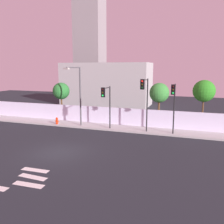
% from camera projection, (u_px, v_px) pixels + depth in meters
% --- Properties ---
extents(ground_plane, '(80.00, 80.00, 0.00)m').
position_uv_depth(ground_plane, '(59.00, 152.00, 17.91)').
color(ground_plane, '#202329').
extents(sidewalk, '(36.00, 2.40, 0.15)m').
position_uv_depth(sidewalk, '(100.00, 126.00, 25.53)').
color(sidewalk, '#ABABAB').
rests_on(sidewalk, ground).
extents(perimeter_wall, '(36.00, 0.18, 1.80)m').
position_uv_depth(perimeter_wall, '(104.00, 115.00, 26.55)').
color(perimeter_wall, silver).
rests_on(perimeter_wall, sidewalk).
extents(crosswalk_marking, '(3.43, 3.04, 0.01)m').
position_uv_depth(crosswalk_marking, '(23.00, 179.00, 13.57)').
color(crosswalk_marking, silver).
rests_on(crosswalk_marking, ground).
extents(traffic_light_left, '(0.43, 1.77, 5.07)m').
position_uv_depth(traffic_light_left, '(145.00, 94.00, 21.91)').
color(traffic_light_left, black).
rests_on(traffic_light_left, sidewalk).
extents(traffic_light_center, '(0.36, 1.83, 4.25)m').
position_uv_depth(traffic_light_center, '(106.00, 99.00, 23.11)').
color(traffic_light_center, black).
rests_on(traffic_light_center, sidewalk).
extents(traffic_light_right, '(0.36, 1.12, 4.62)m').
position_uv_depth(traffic_light_right, '(174.00, 98.00, 21.45)').
color(traffic_light_right, black).
rests_on(traffic_light_right, sidewalk).
extents(street_lamp_curbside, '(0.83, 2.24, 6.12)m').
position_uv_depth(street_lamp_curbside, '(78.00, 91.00, 24.78)').
color(street_lamp_curbside, '#4C4C51').
rests_on(street_lamp_curbside, sidewalk).
extents(fire_hydrant, '(0.44, 0.26, 0.74)m').
position_uv_depth(fire_hydrant, '(57.00, 120.00, 26.21)').
color(fire_hydrant, red).
rests_on(fire_hydrant, sidewalk).
extents(roadside_tree_leftmost, '(2.00, 2.00, 4.45)m').
position_uv_depth(roadside_tree_leftmost, '(61.00, 91.00, 28.93)').
color(roadside_tree_leftmost, brown).
rests_on(roadside_tree_leftmost, ground).
extents(roadside_tree_midleft, '(2.06, 2.06, 4.65)m').
position_uv_depth(roadside_tree_midleft, '(159.00, 93.00, 25.16)').
color(roadside_tree_midleft, brown).
rests_on(roadside_tree_midleft, ground).
extents(roadside_tree_midright, '(2.16, 2.16, 5.03)m').
position_uv_depth(roadside_tree_midright, '(204.00, 91.00, 23.70)').
color(roadside_tree_midright, brown).
rests_on(roadside_tree_midright, ground).
extents(low_building_distant, '(14.73, 6.00, 7.01)m').
position_uv_depth(low_building_distant, '(106.00, 84.00, 40.71)').
color(low_building_distant, '#ADADAD').
rests_on(low_building_distant, ground).
extents(tower_on_skyline, '(5.96, 5.00, 29.36)m').
position_uv_depth(tower_on_skyline, '(90.00, 28.00, 52.50)').
color(tower_on_skyline, gray).
rests_on(tower_on_skyline, ground).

